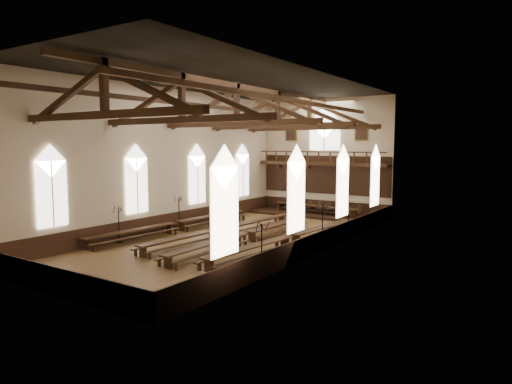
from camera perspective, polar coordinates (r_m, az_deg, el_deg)
ground at (r=29.52m, az=-2.35°, el=-5.93°), size 26.00×26.00×0.00m
room_walls at (r=28.89m, az=-2.41°, el=6.71°), size 26.00×26.00×26.00m
wainscot_band at (r=29.41m, az=-2.36°, el=-4.78°), size 12.00×26.00×1.20m
side_windows at (r=28.98m, az=-2.38°, el=1.33°), size 11.85×19.80×4.50m
end_window at (r=40.07m, az=8.56°, el=7.54°), size 2.80×0.12×3.80m
minstrels_gallery at (r=39.90m, az=8.34°, el=2.79°), size 11.80×1.24×3.70m
portraits at (r=40.07m, az=8.56°, el=7.37°), size 7.75×0.09×1.45m
roof_trusses at (r=28.97m, az=-2.42°, el=10.18°), size 11.70×25.70×2.80m
refectory_row_a at (r=32.22m, az=-10.04°, el=-4.03°), size 1.91×14.35×0.74m
refectory_row_b at (r=29.97m, az=-3.93°, el=-4.76°), size 1.85×14.02×0.70m
refectory_row_c at (r=28.04m, az=-1.40°, el=-5.51°), size 1.41×13.85×0.69m
refectory_row_d at (r=27.17m, az=4.40°, el=-5.81°), size 2.14×14.47×0.75m
dais at (r=39.21m, az=7.33°, el=-2.84°), size 11.40×3.14×0.21m
high_table at (r=39.11m, az=7.34°, el=-1.81°), size 7.71×1.55×0.72m
high_chairs at (r=39.79m, az=7.81°, el=-1.82°), size 7.67×0.47×0.95m
candelabrum_left_near at (r=29.64m, az=-16.75°, el=-4.75°), size 0.65×0.71×2.31m
candelabrum_left_mid at (r=33.28m, az=-9.59°, el=-3.36°), size 0.73×0.70×2.42m
candelabrum_left_far at (r=37.24m, az=-4.05°, el=-2.13°), size 0.81×0.83×2.77m
candelabrum_right_near at (r=21.70m, az=0.71°, el=-8.22°), size 0.74×0.76×2.53m
candelabrum_right_mid at (r=27.38m, az=8.30°, el=-5.19°), size 0.80×0.79×2.68m
candelabrum_right_far at (r=31.00m, az=11.45°, el=-4.11°), size 0.72×0.67×2.37m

